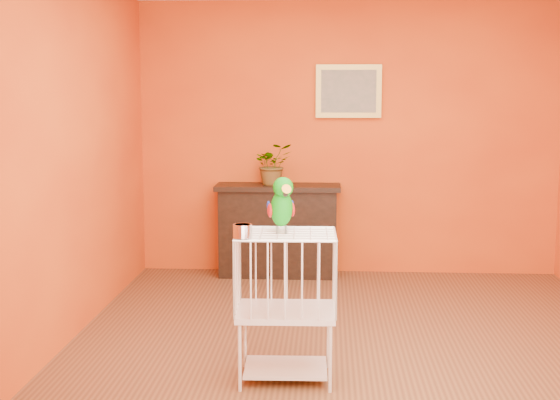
{
  "coord_description": "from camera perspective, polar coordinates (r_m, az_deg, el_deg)",
  "views": [
    {
      "loc": [
        -0.19,
        -5.24,
        1.77
      ],
      "look_at": [
        -0.47,
        -0.68,
        1.12
      ],
      "focal_mm": 50.0,
      "sensor_mm": 36.0,
      "label": 1
    }
  ],
  "objects": [
    {
      "name": "framed_picture",
      "position": [
        7.46,
        5.04,
        7.93
      ],
      "size": [
        0.62,
        0.04,
        0.5
      ],
      "color": "gold",
      "rests_on": "room_shell"
    },
    {
      "name": "potted_plant",
      "position": [
        7.35,
        -0.53,
        2.31
      ],
      "size": [
        0.47,
        0.49,
        0.31
      ],
      "primitive_type": "imported",
      "rotation": [
        0.0,
        0.0,
        0.37
      ],
      "color": "#26722D",
      "rests_on": "console_cabinet"
    },
    {
      "name": "room_shell",
      "position": [
        5.25,
        5.63,
        6.06
      ],
      "size": [
        4.5,
        4.5,
        4.5
      ],
      "color": "#EB5B16",
      "rests_on": "ground"
    },
    {
      "name": "ground",
      "position": [
        5.53,
        5.4,
        -10.56
      ],
      "size": [
        4.5,
        4.5,
        0.0
      ],
      "primitive_type": "plane",
      "color": "brown",
      "rests_on": "ground"
    },
    {
      "name": "feed_cup",
      "position": [
        4.49,
        -2.75,
        -2.27
      ],
      "size": [
        0.11,
        0.11,
        0.08
      ],
      "primitive_type": "cylinder",
      "color": "silver",
      "rests_on": "birdcage"
    },
    {
      "name": "parrot",
      "position": [
        4.63,
        0.12,
        -0.33
      ],
      "size": [
        0.18,
        0.31,
        0.35
      ],
      "rotation": [
        0.0,
        0.0,
        0.3
      ],
      "color": "#59544C",
      "rests_on": "birdcage"
    },
    {
      "name": "console_cabinet",
      "position": [
        7.42,
        -0.15,
        -2.23
      ],
      "size": [
        1.18,
        0.42,
        0.87
      ],
      "color": "black",
      "rests_on": "ground"
    },
    {
      "name": "birdcage",
      "position": [
        4.77,
        0.43,
        -7.63
      ],
      "size": [
        0.6,
        0.47,
        0.91
      ],
      "rotation": [
        0.0,
        0.0,
        0.03
      ],
      "color": "white",
      "rests_on": "ground"
    }
  ]
}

